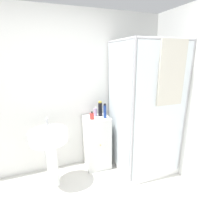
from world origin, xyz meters
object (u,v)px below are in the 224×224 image
object	(u,v)px
shampoo_bottle_tall_black	(100,109)
shampoo_bottle_blue	(105,111)
lotion_bottle_white	(95,112)
soap_dispenser	(92,116)
sink	(50,145)

from	to	relation	value
shampoo_bottle_tall_black	shampoo_bottle_blue	distance (m)	0.13
shampoo_bottle_blue	lotion_bottle_white	distance (m)	0.19
soap_dispenser	shampoo_bottle_tall_black	xyz separation A→B (m)	(0.17, 0.11, 0.07)
lotion_bottle_white	shampoo_bottle_blue	bearing A→B (deg)	-53.13
shampoo_bottle_blue	shampoo_bottle_tall_black	bearing A→B (deg)	107.14
sink	shampoo_bottle_tall_black	bearing A→B (deg)	18.37
sink	shampoo_bottle_tall_black	distance (m)	0.94
shampoo_bottle_tall_black	shampoo_bottle_blue	xyz separation A→B (m)	(0.04, -0.12, -0.01)
shampoo_bottle_tall_black	sink	bearing A→B (deg)	-161.63
sink	lotion_bottle_white	bearing A→B (deg)	21.92
lotion_bottle_white	sink	bearing A→B (deg)	-158.08
shampoo_bottle_tall_black	lotion_bottle_white	xyz separation A→B (m)	(-0.07, 0.03, -0.05)
sink	shampoo_bottle_blue	distance (m)	0.94
sink	shampoo_bottle_blue	world-z (taller)	shampoo_bottle_blue
shampoo_bottle_tall_black	shampoo_bottle_blue	world-z (taller)	shampoo_bottle_tall_black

